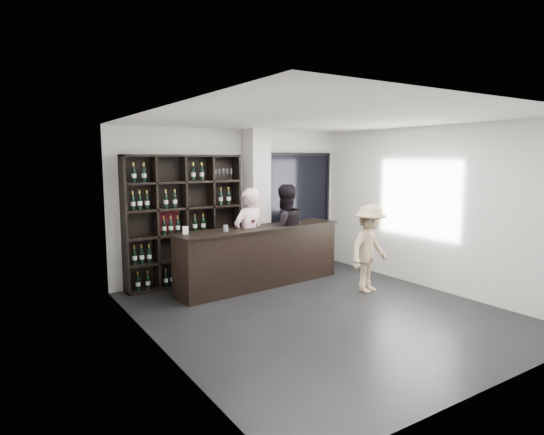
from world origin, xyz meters
TOP-DOWN VIEW (x-y plane):
  - floor at (0.00, 0.00)m, footprint 5.00×5.50m
  - wine_shelf at (-1.15, 2.57)m, footprint 2.20×0.35m
  - structural_column at (0.35, 2.47)m, footprint 0.40×0.40m
  - glass_panel at (1.55, 2.69)m, footprint 1.60×0.08m
  - tasting_counter at (-0.02, 1.75)m, footprint 3.32×0.69m
  - taster_pink at (-0.19, 1.85)m, footprint 0.72×0.53m
  - taster_black at (0.58, 1.85)m, footprint 0.99×0.82m
  - customer at (1.39, 0.40)m, footprint 1.11×0.82m
  - wine_glass at (-0.17, 1.75)m, footprint 0.10×0.10m
  - spit_cup at (-0.77, 1.64)m, footprint 0.11×0.11m
  - napkin_stack at (0.84, 1.81)m, footprint 0.14×0.14m
  - card_stand at (-1.46, 1.73)m, footprint 0.09×0.06m

SIDE VIEW (x-z plane):
  - floor at x=0.00m, z-range -0.01..0.00m
  - tasting_counter at x=-0.02m, z-range 0.00..1.09m
  - customer at x=1.39m, z-range 0.00..1.54m
  - taster_pink at x=-0.19m, z-range 0.00..1.80m
  - taster_black at x=0.58m, z-range 0.00..1.85m
  - napkin_stack at x=0.84m, z-range 1.09..1.11m
  - spit_cup at x=-0.77m, z-range 1.09..1.20m
  - card_stand at x=-1.46m, z-range 1.09..1.22m
  - wine_glass at x=-0.17m, z-range 1.09..1.30m
  - wine_shelf at x=-1.15m, z-range 0.00..2.40m
  - glass_panel at x=1.55m, z-range 0.35..2.45m
  - structural_column at x=0.35m, z-range 0.00..2.90m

